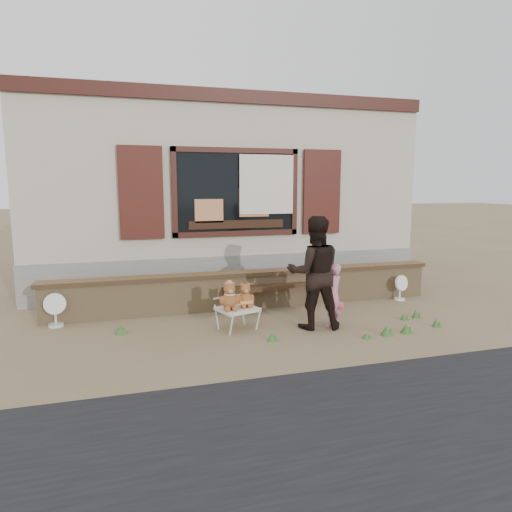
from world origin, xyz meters
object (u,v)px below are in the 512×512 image
object	(u,v)px
bench	(271,291)
teddy_bear_left	(229,295)
adult	(314,273)
child	(333,295)
teddy_bear_right	(245,294)
folding_chair	(237,310)

from	to	relation	value
bench	teddy_bear_left	distance (m)	1.45
teddy_bear_left	adult	size ratio (longest dim) A/B	0.25
bench	adult	bearing A→B (deg)	-86.80
adult	child	bearing A→B (deg)	-170.96
bench	teddy_bear_right	distance (m)	1.21
bench	teddy_bear_right	xyz separation A→B (m)	(-0.73, -0.95, 0.21)
teddy_bear_left	child	xyz separation A→B (m)	(1.61, -0.20, -0.06)
bench	adult	xyz separation A→B (m)	(0.29, -1.22, 0.54)
child	teddy_bear_left	bearing A→B (deg)	-37.38
bench	child	bearing A→B (deg)	-74.04
adult	bench	bearing A→B (deg)	-64.76
bench	teddy_bear_left	xyz separation A→B (m)	(-1.00, -1.03, 0.23)
child	adult	world-z (taller)	adult
bench	folding_chair	xyz separation A→B (m)	(-0.87, -0.99, -0.01)
bench	child	world-z (taller)	child
child	folding_chair	bearing A→B (deg)	-39.63
bench	adult	distance (m)	1.36
teddy_bear_left	adult	xyz separation A→B (m)	(1.29, -0.19, 0.31)
teddy_bear_left	child	bearing A→B (deg)	-24.80
child	bench	bearing A→B (deg)	-93.95
teddy_bear_left	child	size ratio (longest dim) A/B	0.43
teddy_bear_right	adult	size ratio (longest dim) A/B	0.22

